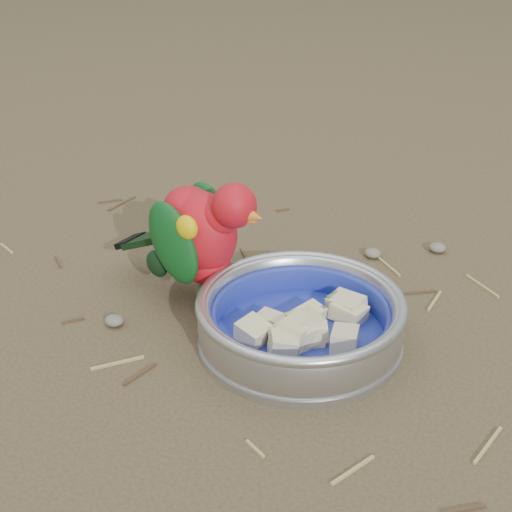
% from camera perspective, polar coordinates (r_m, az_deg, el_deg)
% --- Properties ---
extents(ground, '(60.00, 60.00, 0.00)m').
position_cam_1_polar(ground, '(0.89, 1.58, -7.20)').
color(ground, brown).
extents(food_bowl, '(0.23, 0.23, 0.02)m').
position_cam_1_polar(food_bowl, '(0.90, 3.22, -6.05)').
color(food_bowl, '#B2B2BA').
rests_on(food_bowl, ground).
extents(bowl_wall, '(0.23, 0.23, 0.04)m').
position_cam_1_polar(bowl_wall, '(0.88, 3.27, -4.44)').
color(bowl_wall, '#B2B2BA').
rests_on(bowl_wall, food_bowl).
extents(fruit_wedges, '(0.14, 0.14, 0.03)m').
position_cam_1_polar(fruit_wedges, '(0.89, 3.25, -4.82)').
color(fruit_wedges, beige).
rests_on(fruit_wedges, food_bowl).
extents(lory_parrot, '(0.22, 0.14, 0.16)m').
position_cam_1_polar(lory_parrot, '(0.95, -3.97, 0.96)').
color(lory_parrot, red).
rests_on(lory_parrot, ground).
extents(ground_debris, '(0.90, 0.80, 0.01)m').
position_cam_1_polar(ground_debris, '(0.90, 3.35, -6.40)').
color(ground_debris, tan).
rests_on(ground_debris, ground).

